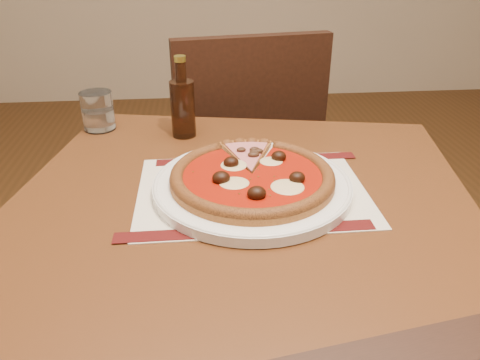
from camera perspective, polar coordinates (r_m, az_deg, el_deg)
name	(u,v)px	position (r m, az deg, el deg)	size (l,w,h in m)	color
table	(241,249)	(0.86, 0.12, -8.36)	(0.93, 0.93, 0.75)	#602E16
chair_far	(242,156)	(1.49, 0.26, 2.96)	(0.50, 0.50, 0.92)	black
placemat	(252,191)	(0.83, 1.47, -1.31)	(0.40, 0.29, 0.00)	beige
plate	(252,186)	(0.83, 1.48, -0.71)	(0.35, 0.35, 0.02)	white
pizza	(252,176)	(0.82, 1.50, 0.49)	(0.29, 0.29, 0.04)	#A76728
ham_slice	(249,156)	(0.90, 1.10, 2.91)	(0.11, 0.15, 0.02)	#A76728
water_glass	(98,111)	(1.14, -16.95, 8.06)	(0.07, 0.07, 0.09)	white
bottle	(183,106)	(1.05, -7.00, 8.98)	(0.05, 0.05, 0.18)	black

